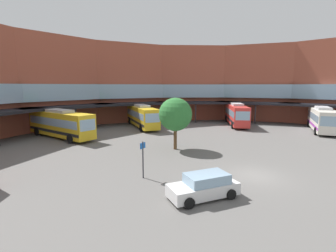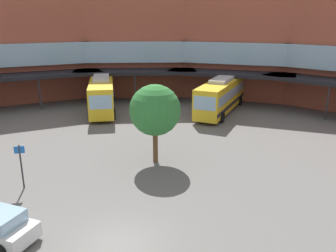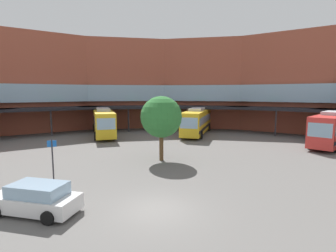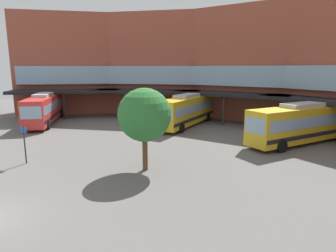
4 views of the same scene
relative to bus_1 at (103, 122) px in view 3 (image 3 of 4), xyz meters
name	(u,v)px [view 3 (image 3 of 4)]	position (x,y,z in m)	size (l,w,h in m)	color
ground_plane	(155,210)	(12.98, -22.02, -1.93)	(119.16, 119.16, 0.00)	#605E5B
station_building	(198,84)	(12.98, 2.81, 5.19)	(75.00, 33.66, 14.77)	#9E4C38
bus_1	(103,122)	(0.00, 0.00, 0.00)	(7.85, 11.79, 3.82)	gold
bus_3	(332,128)	(28.60, -1.78, 0.04)	(7.92, 10.84, 3.90)	red
bus_4	(197,121)	(12.82, 3.54, -0.02)	(3.52, 12.08, 3.79)	gold
parked_car	(35,199)	(7.27, -23.52, -1.20)	(4.47, 2.16, 1.53)	silver
plaza_tree	(161,117)	(11.10, -12.12, 1.92)	(3.62, 3.62, 5.68)	brown
stop_sign_post	(52,155)	(4.96, -18.75, -0.22)	(0.53, 0.35, 2.82)	#2D2D33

